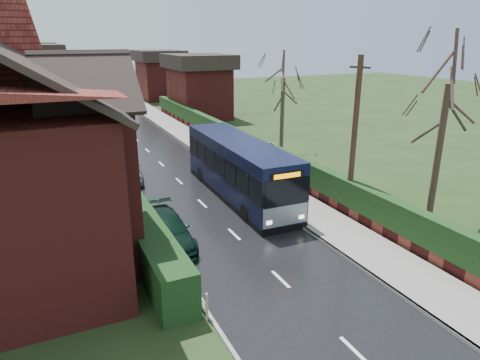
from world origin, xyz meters
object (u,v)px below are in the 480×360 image
car_green (166,230)px  telegraph_pole (354,139)px  bus_stop_sign (271,160)px  bus (239,169)px  car_silver (125,168)px

car_green → telegraph_pole: telegraph_pole is taller
car_green → bus_stop_sign: size_ratio=1.54×
bus → bus_stop_sign: (1.80, -0.20, 0.35)m
bus → telegraph_pole: bearing=-50.6°
bus → bus_stop_sign: size_ratio=3.57×
bus → car_silver: 7.44m
bus → car_green: (-5.10, -3.82, -0.88)m
bus → telegraph_pole: telegraph_pole is taller
bus_stop_sign → telegraph_pole: bearing=-81.1°
bus → bus_stop_sign: 1.85m
bus → car_green: size_ratio=2.32×
car_silver → bus_stop_sign: bearing=-34.7°
car_silver → telegraph_pole: telegraph_pole is taller
bus → car_green: bearing=-141.9°
bus → car_silver: bearing=133.8°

